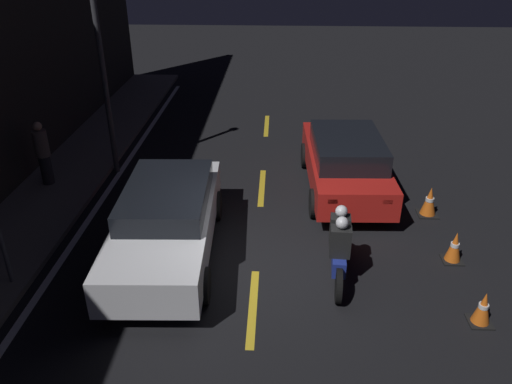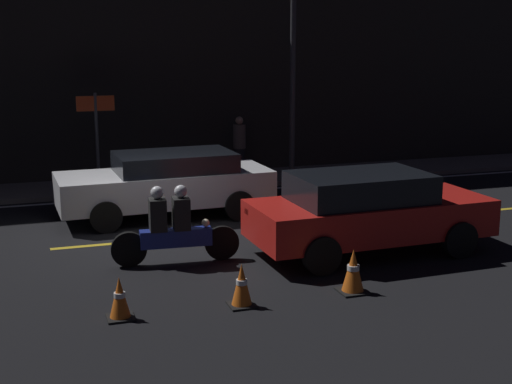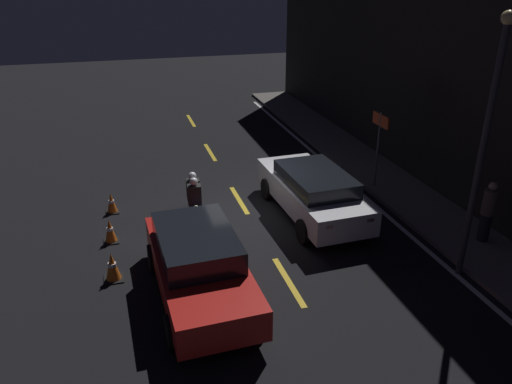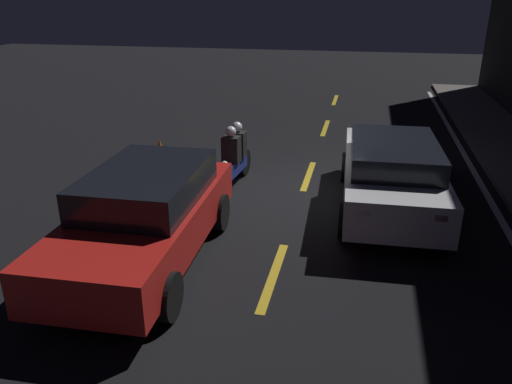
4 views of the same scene
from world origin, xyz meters
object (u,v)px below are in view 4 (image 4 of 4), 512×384
Objects in this scene: sedan_white at (391,172)px; traffic_cone_mid at (126,173)px; traffic_cone_near at (160,151)px; traffic_cone_far at (83,204)px; taxi_red at (146,214)px; motorcycle at (234,158)px.

sedan_white reaches higher than traffic_cone_mid.
traffic_cone_near is at bearing 177.56° from traffic_cone_mid.
traffic_cone_far reaches higher than traffic_cone_mid.
traffic_cone_near is 0.94× the size of traffic_cone_mid.
sedan_white is 6.70× the size of traffic_cone_far.
sedan_white is 4.72m from taxi_red.
taxi_red is at bearing 57.64° from traffic_cone_far.
motorcycle is at bearing 61.47° from traffic_cone_near.
motorcycle is 3.66× the size of traffic_cone_near.
taxi_red is at bearing 125.60° from sedan_white.
sedan_white is 2.07× the size of motorcycle.
motorcycle is at bearing 135.68° from traffic_cone_far.
traffic_cone_far is (1.76, -5.52, -0.43)m from sedan_white.
taxi_red reaches higher than traffic_cone_mid.
sedan_white is 5.76m from traffic_cone_near.
motorcycle is at bearing 77.97° from sedan_white.
traffic_cone_mid is at bearing -179.51° from traffic_cone_far.
taxi_red reaches higher than sedan_white.
motorcycle is 3.23× the size of traffic_cone_far.
motorcycle is at bearing 103.31° from traffic_cone_mid.
traffic_cone_far is (3.53, -0.06, 0.04)m from traffic_cone_near.
traffic_cone_far is at bearing -0.96° from traffic_cone_near.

